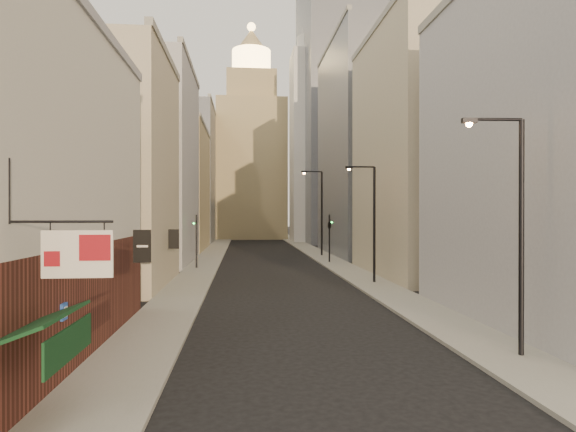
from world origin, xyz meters
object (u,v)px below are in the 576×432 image
object	(u,v)px
white_tower	(313,139)
streetlamp_mid	(371,217)
traffic_light_left	(196,232)
traffic_light_right	(329,226)
streetlamp_near	(515,222)
clock_tower	(251,154)
streetlamp_far	(320,208)

from	to	relation	value
white_tower	streetlamp_mid	distance (m)	54.39
traffic_light_left	traffic_light_right	world-z (taller)	same
white_tower	streetlamp_near	size ratio (longest dim) A/B	4.93
clock_tower	traffic_light_left	world-z (taller)	clock_tower
traffic_light_left	traffic_light_right	distance (m)	13.71
white_tower	streetlamp_far	xyz separation A→B (m)	(-3.65, -30.00, -12.81)
traffic_light_right	streetlamp_near	bearing A→B (deg)	84.56
streetlamp_far	traffic_light_left	xyz separation A→B (m)	(-13.29, -12.13, -2.39)
clock_tower	traffic_light_right	distance (m)	54.17
clock_tower	traffic_light_left	size ratio (longest dim) A/B	8.98
traffic_light_left	traffic_light_right	xyz separation A→B (m)	(13.03, 4.24, 0.40)
streetlamp_far	traffic_light_right	size ratio (longest dim) A/B	2.03
white_tower	streetlamp_mid	world-z (taller)	white_tower
streetlamp_mid	clock_tower	bearing A→B (deg)	94.06
streetlamp_near	streetlamp_mid	bearing A→B (deg)	93.77
clock_tower	streetlamp_far	bearing A→B (deg)	-80.52
clock_tower	streetlamp_far	distance (m)	46.15
streetlamp_near	streetlamp_far	size ratio (longest dim) A/B	0.83
clock_tower	white_tower	world-z (taller)	clock_tower
clock_tower	streetlamp_near	world-z (taller)	clock_tower
streetlamp_mid	streetlamp_far	xyz separation A→B (m)	(-0.16, 22.51, 0.93)
streetlamp_far	streetlamp_mid	bearing A→B (deg)	-101.94
streetlamp_mid	streetlamp_far	world-z (taller)	streetlamp_far
clock_tower	traffic_light_left	bearing A→B (deg)	-96.05
streetlamp_near	traffic_light_right	world-z (taller)	streetlamp_near
traffic_light_right	white_tower	bearing A→B (deg)	-102.50
streetlamp_near	clock_tower	bearing A→B (deg)	98.23
streetlamp_near	streetlamp_mid	distance (m)	18.01
clock_tower	white_tower	xyz separation A→B (m)	(11.00, -14.00, 0.97)
white_tower	streetlamp_mid	bearing A→B (deg)	-93.80
white_tower	traffic_light_left	xyz separation A→B (m)	(-16.94, -42.13, -15.21)
streetlamp_mid	streetlamp_near	bearing A→B (deg)	-91.59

